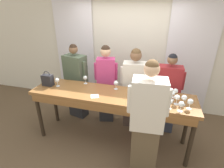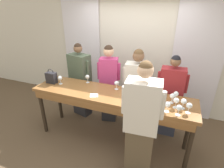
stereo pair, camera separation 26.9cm
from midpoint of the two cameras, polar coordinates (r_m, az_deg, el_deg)
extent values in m
plane|color=brown|center=(3.60, -2.55, -17.57)|extent=(18.00, 18.00, 0.00)
cube|color=silver|center=(4.24, 3.48, 10.72)|extent=(12.00, 0.06, 2.80)
cube|color=white|center=(4.67, -13.57, 10.69)|extent=(1.00, 0.03, 2.69)
cube|color=white|center=(4.13, 22.21, 7.75)|extent=(1.00, 0.03, 2.69)
cube|color=brown|center=(3.03, -2.90, -3.63)|extent=(2.84, 0.68, 0.06)
cube|color=brown|center=(2.81, -4.95, -8.23)|extent=(2.73, 0.03, 0.12)
cylinder|color=#2D2319|center=(3.71, -24.51, -9.41)|extent=(0.07, 0.07, 0.96)
cylinder|color=#2D2319|center=(3.02, 21.84, -17.57)|extent=(0.07, 0.07, 0.96)
cylinder|color=#2D2319|center=(4.05, -19.94, -5.58)|extent=(0.07, 0.07, 0.96)
cylinder|color=#2D2319|center=(3.43, 21.17, -11.75)|extent=(0.07, 0.07, 0.96)
cylinder|color=black|center=(2.94, 8.86, -1.93)|extent=(0.07, 0.07, 0.21)
cone|color=black|center=(2.88, 9.02, 0.32)|extent=(0.07, 0.07, 0.04)
cylinder|color=black|center=(2.86, 9.10, 1.34)|extent=(0.03, 0.03, 0.07)
cylinder|color=white|center=(2.94, 8.85, -2.12)|extent=(0.08, 0.08, 0.08)
cube|color=#232328|center=(3.53, -22.32, 1.14)|extent=(0.20, 0.12, 0.21)
torus|color=#232328|center=(3.49, -22.62, 2.83)|extent=(0.13, 0.01, 0.13)
cylinder|color=white|center=(3.17, -1.15, -1.66)|extent=(0.07, 0.07, 0.00)
cylinder|color=white|center=(3.15, -1.16, -0.96)|extent=(0.01, 0.01, 0.08)
sphere|color=white|center=(3.12, -1.17, 0.29)|extent=(0.08, 0.08, 0.08)
sphere|color=maroon|center=(3.12, -1.17, 0.12)|extent=(0.05, 0.05, 0.05)
cylinder|color=white|center=(3.44, -10.84, 0.14)|extent=(0.07, 0.07, 0.00)
cylinder|color=white|center=(3.43, -10.90, 0.79)|extent=(0.01, 0.01, 0.08)
sphere|color=white|center=(3.40, -11.00, 1.96)|extent=(0.08, 0.08, 0.08)
cylinder|color=white|center=(2.86, 19.67, -6.37)|extent=(0.07, 0.07, 0.00)
cylinder|color=white|center=(2.84, 19.79, -5.63)|extent=(0.01, 0.01, 0.08)
sphere|color=white|center=(2.80, 20.01, -4.29)|extent=(0.08, 0.08, 0.08)
sphere|color=maroon|center=(2.81, 19.98, -4.48)|extent=(0.05, 0.05, 0.05)
cylinder|color=white|center=(2.94, 16.42, -4.98)|extent=(0.07, 0.07, 0.00)
cylinder|color=white|center=(2.92, 16.52, -4.25)|extent=(0.01, 0.01, 0.08)
sphere|color=white|center=(2.88, 16.70, -2.94)|extent=(0.08, 0.08, 0.08)
sphere|color=maroon|center=(2.89, 16.68, -3.12)|extent=(0.05, 0.05, 0.05)
cylinder|color=white|center=(2.78, 21.30, -7.55)|extent=(0.07, 0.07, 0.00)
cylinder|color=white|center=(2.76, 21.43, -6.80)|extent=(0.01, 0.01, 0.08)
sphere|color=white|center=(2.72, 21.67, -5.44)|extent=(0.08, 0.08, 0.08)
sphere|color=maroon|center=(2.73, 21.64, -5.63)|extent=(0.05, 0.05, 0.05)
cylinder|color=white|center=(2.84, 17.67, -6.31)|extent=(0.07, 0.07, 0.00)
cylinder|color=white|center=(2.82, 17.78, -5.56)|extent=(0.01, 0.01, 0.08)
sphere|color=white|center=(2.78, 17.98, -4.22)|extent=(0.08, 0.08, 0.08)
sphere|color=maroon|center=(2.78, 17.95, -4.40)|extent=(0.05, 0.05, 0.05)
cylinder|color=white|center=(2.69, 15.33, -7.80)|extent=(0.07, 0.07, 0.00)
cylinder|color=white|center=(2.67, 15.43, -7.02)|extent=(0.01, 0.01, 0.08)
sphere|color=white|center=(2.63, 15.62, -5.62)|extent=(0.08, 0.08, 0.08)
cylinder|color=white|center=(2.68, 18.67, -8.48)|extent=(0.07, 0.07, 0.00)
cylinder|color=white|center=(2.65, 18.79, -7.71)|extent=(0.01, 0.01, 0.08)
sphere|color=white|center=(2.61, 19.01, -6.31)|extent=(0.08, 0.08, 0.08)
cylinder|color=white|center=(3.02, 17.36, -4.24)|extent=(0.07, 0.07, 0.00)
cylinder|color=white|center=(3.00, 17.46, -3.52)|extent=(0.01, 0.01, 0.08)
sphere|color=white|center=(2.97, 17.64, -2.24)|extent=(0.08, 0.08, 0.08)
sphere|color=maroon|center=(2.97, 17.62, -2.41)|extent=(0.05, 0.05, 0.05)
cylinder|color=white|center=(3.03, 4.47, -3.04)|extent=(0.07, 0.07, 0.00)
cylinder|color=white|center=(3.01, 4.49, -2.32)|extent=(0.01, 0.01, 0.08)
sphere|color=white|center=(2.97, 4.54, -1.03)|extent=(0.08, 0.08, 0.08)
sphere|color=maroon|center=(2.98, 4.54, -1.20)|extent=(0.05, 0.05, 0.05)
cylinder|color=white|center=(3.48, -19.40, -0.65)|extent=(0.07, 0.07, 0.00)
cylinder|color=white|center=(3.46, -19.50, 0.00)|extent=(0.01, 0.01, 0.08)
sphere|color=white|center=(3.43, -19.67, 1.14)|extent=(0.08, 0.08, 0.08)
cylinder|color=white|center=(2.98, 6.10, -3.55)|extent=(0.07, 0.07, 0.00)
cylinder|color=white|center=(2.96, 6.14, -2.82)|extent=(0.01, 0.01, 0.08)
sphere|color=white|center=(2.93, 6.21, -1.51)|extent=(0.08, 0.08, 0.08)
cube|color=white|center=(2.95, -8.26, -4.02)|extent=(0.18, 0.18, 0.00)
cylinder|color=#193399|center=(2.70, 3.43, -6.68)|extent=(0.12, 0.08, 0.01)
cube|color=#28282D|center=(4.14, -12.87, -5.07)|extent=(0.43, 0.32, 0.81)
cube|color=#4C5B47|center=(3.84, -13.89, 4.40)|extent=(0.51, 0.38, 0.64)
sphere|color=brown|center=(3.72, -14.59, 10.86)|extent=(0.18, 0.18, 0.18)
sphere|color=#332319|center=(3.71, -14.65, 11.33)|extent=(0.16, 0.16, 0.16)
cylinder|color=#4C5B47|center=(3.67, -11.09, 4.50)|extent=(0.08, 0.08, 0.35)
cylinder|color=#4C5B47|center=(4.00, -16.61, 5.59)|extent=(0.08, 0.08, 0.35)
cube|color=#28282D|center=(3.89, -3.84, -6.59)|extent=(0.35, 0.26, 0.81)
cube|color=#C63D7A|center=(3.57, -4.16, 3.38)|extent=(0.41, 0.31, 0.64)
sphere|color=#DBAD89|center=(3.43, -4.40, 10.49)|extent=(0.20, 0.20, 0.20)
sphere|color=#332319|center=(3.42, -4.42, 11.07)|extent=(0.18, 0.18, 0.18)
cylinder|color=#C63D7A|center=(3.54, -0.90, 4.07)|extent=(0.08, 0.08, 0.35)
cylinder|color=#C63D7A|center=(3.58, -7.44, 4.12)|extent=(0.08, 0.08, 0.35)
cube|color=#473833|center=(3.77, 4.79, -7.98)|extent=(0.42, 0.28, 0.79)
cube|color=silver|center=(3.44, 5.20, 1.96)|extent=(0.49, 0.33, 0.62)
sphere|color=brown|center=(3.29, 5.51, 9.25)|extent=(0.22, 0.22, 0.22)
sphere|color=brown|center=(3.28, 5.53, 9.89)|extent=(0.19, 0.19, 0.19)
cylinder|color=silver|center=(3.42, 9.42, 2.42)|extent=(0.08, 0.08, 0.34)
cylinder|color=silver|center=(3.44, 1.07, 2.92)|extent=(0.08, 0.08, 0.34)
cube|color=#383D51|center=(3.73, 14.78, -9.26)|extent=(0.37, 0.22, 0.78)
cube|color=maroon|center=(3.40, 16.04, 0.60)|extent=(0.44, 0.26, 0.62)
sphere|color=brown|center=(3.25, 16.93, 7.56)|extent=(0.18, 0.18, 0.18)
sphere|color=black|center=(3.24, 17.00, 8.09)|extent=(0.16, 0.16, 0.16)
cylinder|color=maroon|center=(3.40, 20.09, 0.89)|extent=(0.07, 0.07, 0.34)
cylinder|color=maroon|center=(3.38, 12.14, 1.74)|extent=(0.07, 0.07, 0.34)
cube|color=brown|center=(2.78, 7.36, -20.91)|extent=(0.39, 0.26, 0.89)
cube|color=silver|center=(2.28, 8.44, -6.75)|extent=(0.46, 0.31, 0.70)
sphere|color=#DBAD89|center=(2.07, 9.27, 4.76)|extent=(0.19, 0.19, 0.19)
sphere|color=brown|center=(2.06, 9.33, 5.64)|extent=(0.17, 0.17, 0.17)
cylinder|color=silver|center=(2.27, 2.50, -5.09)|extent=(0.08, 0.08, 0.39)
cylinder|color=silver|center=(2.26, 14.57, -6.05)|extent=(0.08, 0.08, 0.39)
camera|label=1|loc=(0.13, -92.56, -1.18)|focal=28.00mm
camera|label=2|loc=(0.13, 87.44, 1.18)|focal=28.00mm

